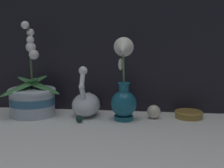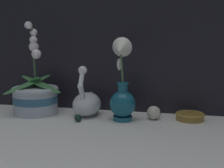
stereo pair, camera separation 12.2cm
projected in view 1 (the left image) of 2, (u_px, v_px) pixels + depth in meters
name	position (u px, v px, depth m)	size (l,w,h in m)	color
ground_plane	(104.00, 125.00, 1.14)	(2.80, 2.80, 0.00)	silver
orchid_potted_plant	(32.00, 97.00, 1.26)	(0.24, 0.22, 0.38)	#B2BCCC
swan_figurine	(86.00, 103.00, 1.25)	(0.11, 0.18, 0.21)	white
blue_vase	(124.00, 92.00, 1.17)	(0.10, 0.13, 0.32)	#195B75
glass_sphere	(154.00, 112.00, 1.22)	(0.05, 0.05, 0.05)	beige
amber_dish	(189.00, 114.00, 1.23)	(0.11, 0.11, 0.03)	olive
glass_bauble	(79.00, 119.00, 1.16)	(0.03, 0.03, 0.03)	#142D23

